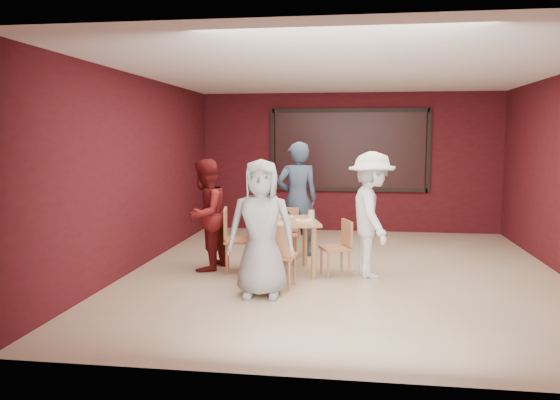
# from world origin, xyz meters

# --- Properties ---
(floor) EXTENTS (7.00, 7.00, 0.00)m
(floor) POSITION_xyz_m (0.00, 0.00, 0.00)
(floor) COLOR tan
(floor) RESTS_ON ground
(window_blinds) EXTENTS (3.00, 0.02, 1.50)m
(window_blinds) POSITION_xyz_m (0.00, 3.45, 1.65)
(window_blinds) COLOR black
(dining_table) EXTENTS (1.17, 1.17, 0.91)m
(dining_table) POSITION_xyz_m (-0.86, -0.18, 0.67)
(dining_table) COLOR #B27249
(dining_table) RESTS_ON floor
(chair_front) EXTENTS (0.44, 0.44, 0.83)m
(chair_front) POSITION_xyz_m (-0.80, -0.97, 0.47)
(chair_front) COLOR #AE6743
(chair_front) RESTS_ON floor
(chair_back) EXTENTS (0.41, 0.41, 0.82)m
(chair_back) POSITION_xyz_m (-0.92, 0.59, 0.46)
(chair_back) COLOR #AE6743
(chair_back) RESTS_ON floor
(chair_left) EXTENTS (0.52, 0.52, 0.91)m
(chair_left) POSITION_xyz_m (-1.55, -0.17, 0.51)
(chair_left) COLOR #AE6743
(chair_left) RESTS_ON floor
(chair_right) EXTENTS (0.48, 0.48, 0.77)m
(chair_right) POSITION_xyz_m (-0.06, -0.17, 0.44)
(chair_right) COLOR #AE6743
(chair_right) RESTS_ON floor
(diner_front) EXTENTS (0.83, 0.57, 1.65)m
(diner_front) POSITION_xyz_m (-0.96, -1.32, 0.83)
(diner_front) COLOR #9B9B9B
(diner_front) RESTS_ON floor
(diner_back) EXTENTS (0.77, 0.62, 1.84)m
(diner_back) POSITION_xyz_m (-0.78, 0.99, 0.92)
(diner_back) COLOR #314158
(diner_back) RESTS_ON floor
(diner_left) EXTENTS (0.75, 0.88, 1.60)m
(diner_left) POSITION_xyz_m (-1.99, -0.12, 0.80)
(diner_left) COLOR maroon
(diner_left) RESTS_ON floor
(diner_right) EXTENTS (0.85, 1.22, 1.72)m
(diner_right) POSITION_xyz_m (0.37, -0.18, 0.86)
(diner_right) COLOR white
(diner_right) RESTS_ON floor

